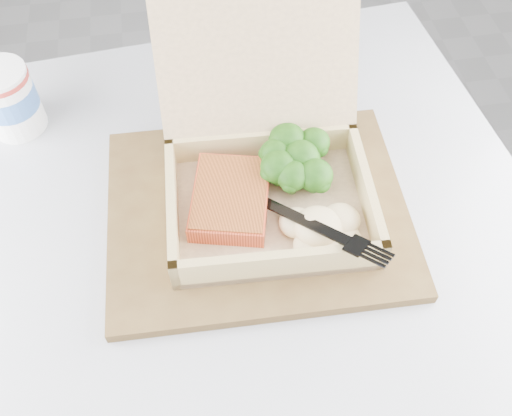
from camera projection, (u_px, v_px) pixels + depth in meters
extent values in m
plane|color=#99989E|center=(231.00, 347.00, 1.35)|extent=(4.00, 4.00, 0.00)
cylinder|color=black|center=(234.00, 368.00, 0.96)|extent=(0.08, 0.08, 0.70)
cube|color=#A4A7AE|center=(225.00, 260.00, 0.67)|extent=(0.86, 0.86, 0.03)
cube|color=brown|center=(258.00, 211.00, 0.68)|extent=(0.36, 0.29, 0.02)
cube|color=tan|center=(270.00, 210.00, 0.67)|extent=(0.24, 0.19, 0.01)
cube|color=tan|center=(173.00, 210.00, 0.65)|extent=(0.02, 0.18, 0.05)
cube|color=tan|center=(365.00, 193.00, 0.66)|extent=(0.02, 0.18, 0.05)
cube|color=tan|center=(280.00, 265.00, 0.60)|extent=(0.23, 0.02, 0.05)
cube|color=tan|center=(261.00, 146.00, 0.70)|extent=(0.23, 0.02, 0.05)
cube|color=tan|center=(257.00, 58.00, 0.65)|extent=(0.24, 0.10, 0.16)
cube|color=#DE512B|center=(231.00, 199.00, 0.66)|extent=(0.11, 0.13, 0.02)
ellipsoid|color=beige|center=(318.00, 227.00, 0.63)|extent=(0.09, 0.08, 0.03)
cube|color=black|center=(261.00, 192.00, 0.64)|extent=(0.09, 0.10, 0.03)
cube|color=black|center=(324.00, 234.00, 0.61)|extent=(0.05, 0.05, 0.01)
cylinder|color=white|center=(9.00, 100.00, 0.74)|extent=(0.07, 0.07, 0.09)
cylinder|color=#3E70C5|center=(7.00, 97.00, 0.73)|extent=(0.07, 0.07, 0.03)
cube|color=white|center=(223.00, 102.00, 0.80)|extent=(0.08, 0.13, 0.00)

